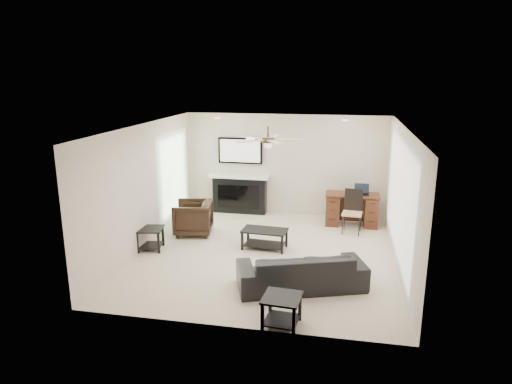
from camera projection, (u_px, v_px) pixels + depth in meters
room_shell at (277, 170)px, 8.63m from camera, size 5.50×5.54×2.52m
sofa at (301, 270)px, 7.53m from camera, size 2.25×1.45×0.61m
armchair at (193, 218)px, 10.04m from camera, size 0.93×0.91×0.74m
coffee_table at (265, 239)px, 9.24m from camera, size 0.94×0.57×0.40m
end_table_near at (282, 311)px, 6.39m from camera, size 0.56×0.56×0.45m
end_table_left at (150, 239)px, 9.18m from camera, size 0.58×0.58×0.45m
fireplace_unit at (239, 176)px, 11.44m from camera, size 1.52×0.34×1.91m
desk at (352, 210)px, 10.62m from camera, size 1.22×0.56×0.76m
desk_chair at (352, 212)px, 10.07m from camera, size 0.47×0.48×0.97m
laptop at (362, 190)px, 10.43m from camera, size 0.33×0.24×0.23m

